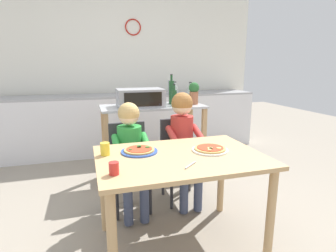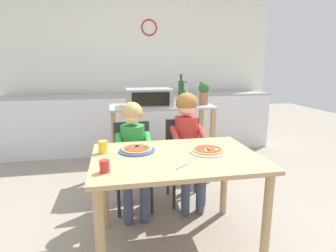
{
  "view_description": "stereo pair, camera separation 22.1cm",
  "coord_description": "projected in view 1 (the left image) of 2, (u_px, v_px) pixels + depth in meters",
  "views": [
    {
      "loc": [
        -0.63,
        -1.76,
        1.36
      ],
      "look_at": [
        0.0,
        0.3,
        0.87
      ],
      "focal_mm": 29.18,
      "sensor_mm": 36.0,
      "label": 1
    },
    {
      "loc": [
        -0.41,
        -1.81,
        1.36
      ],
      "look_at": [
        0.0,
        0.3,
        0.87
      ],
      "focal_mm": 29.18,
      "sensor_mm": 36.0,
      "label": 2
    }
  ],
  "objects": [
    {
      "name": "bottle_clear_vinegar",
      "position": [
        174.0,
        97.0,
        3.14
      ],
      "size": [
        0.06,
        0.06,
        0.25
      ],
      "color": "#1E4723",
      "rests_on": "kitchen_island_cart"
    },
    {
      "name": "potted_herb_plant",
      "position": [
        194.0,
        92.0,
        3.26
      ],
      "size": [
        0.13,
        0.13,
        0.26
      ],
      "color": "#9E5B3D",
      "rests_on": "kitchen_island_cart"
    },
    {
      "name": "toaster_oven",
      "position": [
        140.0,
        98.0,
        3.08
      ],
      "size": [
        0.52,
        0.34,
        0.2
      ],
      "color": "#999BA0",
      "rests_on": "kitchen_island_cart"
    },
    {
      "name": "pizza_plate_white",
      "position": [
        210.0,
        149.0,
        2.06
      ],
      "size": [
        0.27,
        0.27,
        0.03
      ],
      "color": "white",
      "rests_on": "dining_table"
    },
    {
      "name": "child_in_red_shirt",
      "position": [
        184.0,
        134.0,
        2.6
      ],
      "size": [
        0.32,
        0.42,
        1.08
      ],
      "color": "#424C6B",
      "rests_on": "ground"
    },
    {
      "name": "pizza_plate_blue_rimmed",
      "position": [
        139.0,
        151.0,
        2.02
      ],
      "size": [
        0.27,
        0.27,
        0.03
      ],
      "color": "#3356B7",
      "rests_on": "dining_table"
    },
    {
      "name": "bottle_slim_sauce",
      "position": [
        175.0,
        94.0,
        3.42
      ],
      "size": [
        0.06,
        0.06,
        0.26
      ],
      "color": "#ADB7B2",
      "rests_on": "kitchen_island_cart"
    },
    {
      "name": "dining_chair_right",
      "position": [
        179.0,
        153.0,
        2.76
      ],
      "size": [
        0.36,
        0.36,
        0.81
      ],
      "color": "#333338",
      "rests_on": "ground"
    },
    {
      "name": "drinking_cup_red",
      "position": [
        114.0,
        168.0,
        1.61
      ],
      "size": [
        0.06,
        0.06,
        0.08
      ],
      "primitive_type": "cylinder",
      "color": "red",
      "rests_on": "dining_table"
    },
    {
      "name": "back_wall_tiled",
      "position": [
        122.0,
        65.0,
        4.55
      ],
      "size": [
        4.6,
        0.14,
        2.7
      ],
      "color": "white",
      "rests_on": "ground"
    },
    {
      "name": "serving_spoon",
      "position": [
        190.0,
        165.0,
        1.75
      ],
      "size": [
        0.11,
        0.1,
        0.01
      ],
      "primitive_type": "cylinder",
      "rotation": [
        0.0,
        1.57,
        0.73
      ],
      "color": "#B7BABF",
      "rests_on": "dining_table"
    },
    {
      "name": "child_in_green_shirt",
      "position": [
        131.0,
        145.0,
        2.42
      ],
      "size": [
        0.32,
        0.42,
        1.01
      ],
      "color": "#424C6B",
      "rests_on": "ground"
    },
    {
      "name": "kitchen_island_cart",
      "position": [
        153.0,
        130.0,
        3.24
      ],
      "size": [
        1.2,
        0.52,
        0.89
      ],
      "color": "#B7BABF",
      "rests_on": "ground"
    },
    {
      "name": "dining_table",
      "position": [
        180.0,
        169.0,
        1.98
      ],
      "size": [
        1.19,
        0.83,
        0.72
      ],
      "color": "tan",
      "rests_on": "ground"
    },
    {
      "name": "drinking_cup_yellow",
      "position": [
        105.0,
        149.0,
        1.95
      ],
      "size": [
        0.07,
        0.07,
        0.09
      ],
      "primitive_type": "cylinder",
      "color": "yellow",
      "rests_on": "dining_table"
    },
    {
      "name": "ground_plane",
      "position": [
        147.0,
        183.0,
        3.19
      ],
      "size": [
        11.46,
        11.46,
        0.0
      ],
      "primitive_type": "plane",
      "color": "gray"
    },
    {
      "name": "kitchen_counter",
      "position": [
        128.0,
        122.0,
        4.37
      ],
      "size": [
        4.14,
        0.6,
        1.1
      ],
      "color": "silver",
      "rests_on": "ground"
    },
    {
      "name": "dining_chair_left",
      "position": [
        129.0,
        160.0,
        2.57
      ],
      "size": [
        0.36,
        0.36,
        0.81
      ],
      "color": "#333338",
      "rests_on": "ground"
    },
    {
      "name": "bottle_dark_olive_oil",
      "position": [
        190.0,
        94.0,
        3.42
      ],
      "size": [
        0.07,
        0.07,
        0.25
      ],
      "color": "#ADB7B2",
      "rests_on": "kitchen_island_cart"
    },
    {
      "name": "bottle_squat_spirits",
      "position": [
        171.0,
        92.0,
        3.26
      ],
      "size": [
        0.06,
        0.06,
        0.36
      ],
      "color": "#1E4723",
      "rests_on": "kitchen_island_cart"
    }
  ]
}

